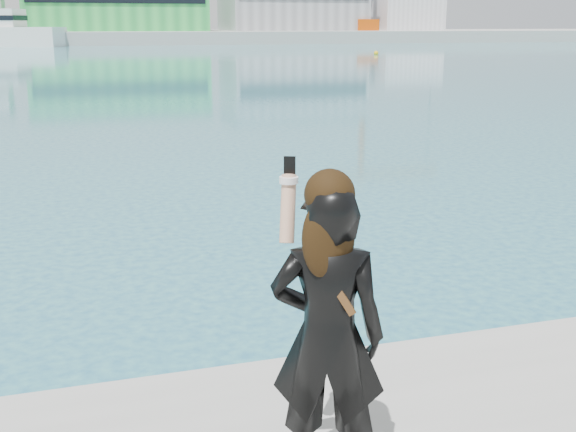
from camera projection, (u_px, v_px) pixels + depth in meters
name	position (u px, v px, depth m)	size (l,w,h in m)	color
far_quay	(68.00, 37.00, 124.45)	(320.00, 40.00, 2.00)	#9E9E99
ancillary_shed	(405.00, 14.00, 137.46)	(12.00, 10.00, 6.00)	silver
flagpole_right	(203.00, 3.00, 121.03)	(1.28, 0.16, 8.00)	silver
buoy_near	(376.00, 55.00, 77.57)	(0.50, 0.50, 0.50)	yellow
woman	(327.00, 328.00, 3.75)	(0.71, 0.61, 1.75)	black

